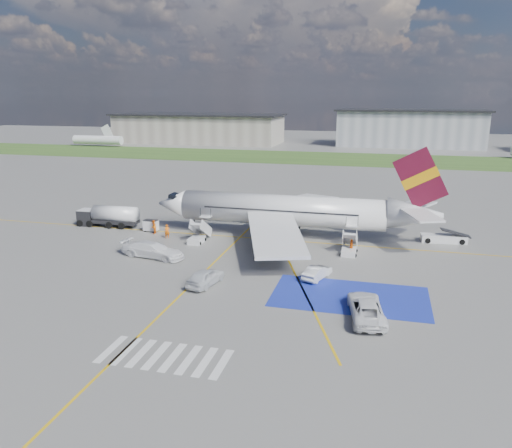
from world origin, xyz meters
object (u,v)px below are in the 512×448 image
object	(u,v)px
belt_loader	(444,239)
car_silver_a	(205,277)
car_silver_b	(317,272)
van_white_a	(366,305)
van_white_b	(153,247)
airliner	(293,211)
gpu_cart	(151,226)
fuel_tanker	(109,218)

from	to	relation	value
belt_loader	car_silver_a	world-z (taller)	belt_loader
car_silver_b	van_white_a	world-z (taller)	van_white_a
van_white_a	van_white_b	bearing A→B (deg)	-31.72
airliner	car_silver_a	world-z (taller)	airliner
gpu_cart	car_silver_a	distance (m)	21.36
gpu_cart	car_silver_b	size ratio (longest dim) A/B	0.48
airliner	belt_loader	bearing A→B (deg)	6.87
car_silver_a	van_white_a	bearing A→B (deg)	178.74
airliner	van_white_b	bearing A→B (deg)	-138.72
airliner	fuel_tanker	distance (m)	25.72
belt_loader	van_white_b	xyz separation A→B (m)	(-32.29, -14.32, 0.70)
car_silver_b	van_white_b	distance (m)	18.89
fuel_tanker	car_silver_b	world-z (taller)	fuel_tanker
gpu_cart	airliner	bearing A→B (deg)	10.88
van_white_a	car_silver_a	bearing A→B (deg)	-21.65
belt_loader	car_silver_a	xyz separation A→B (m)	(-23.68, -20.82, 0.39)
belt_loader	van_white_b	size ratio (longest dim) A/B	1.02
van_white_a	gpu_cart	bearing A→B (deg)	-43.65
airliner	car_silver_a	distance (m)	19.46
gpu_cart	belt_loader	size ratio (longest dim) A/B	0.33
fuel_tanker	car_silver_a	world-z (taller)	fuel_tanker
van_white_a	airliner	bearing A→B (deg)	-74.65
van_white_a	van_white_b	world-z (taller)	van_white_b
fuel_tanker	car_silver_b	xyz separation A→B (m)	(30.59, -12.94, -0.55)
van_white_a	car_silver_b	bearing A→B (deg)	-65.93
car_silver_b	airliner	bearing A→B (deg)	-50.69
gpu_cart	car_silver_a	world-z (taller)	car_silver_a
fuel_tanker	car_silver_b	bearing A→B (deg)	-23.73
belt_loader	car_silver_b	distance (m)	21.31
fuel_tanker	van_white_a	bearing A→B (deg)	-30.86
fuel_tanker	belt_loader	world-z (taller)	fuel_tanker
car_silver_a	van_white_a	xyz separation A→B (m)	(15.21, -3.33, 0.23)
fuel_tanker	car_silver_b	size ratio (longest dim) A/B	2.11
airliner	gpu_cart	distance (m)	19.14
fuel_tanker	van_white_b	bearing A→B (deg)	-43.19
fuel_tanker	van_white_b	xyz separation A→B (m)	(11.83, -10.80, -0.09)
belt_loader	van_white_a	bearing A→B (deg)	-115.32
belt_loader	car_silver_b	xyz separation A→B (m)	(-13.53, -16.46, 0.24)
fuel_tanker	gpu_cart	distance (m)	6.85
belt_loader	fuel_tanker	bearing A→B (deg)	178.55
car_silver_a	car_silver_b	distance (m)	11.05
gpu_cart	van_white_b	bearing A→B (deg)	-58.68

